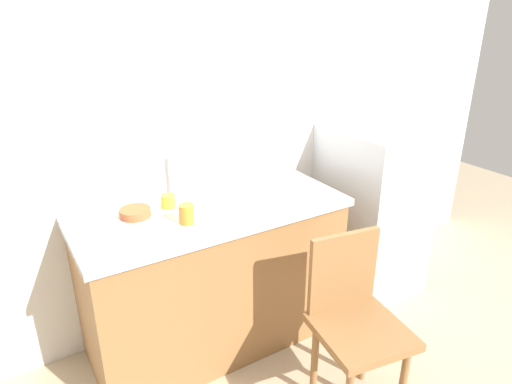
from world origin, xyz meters
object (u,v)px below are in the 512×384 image
(chair, at_px, (354,319))
(cup_yellow, at_px, (168,201))
(cup_orange, at_px, (187,214))
(refrigerator, at_px, (371,210))
(terracotta_bowl, at_px, (135,213))

(chair, height_order, cup_yellow, cup_yellow)
(chair, relative_size, cup_yellow, 11.73)
(cup_orange, bearing_deg, cup_yellow, 92.06)
(cup_yellow, height_order, cup_orange, cup_orange)
(refrigerator, relative_size, cup_yellow, 15.08)
(refrigerator, bearing_deg, chair, -138.26)
(refrigerator, distance_m, terracotta_bowl, 1.61)
(chair, xyz_separation_m, cup_yellow, (-0.55, 0.88, 0.40))
(terracotta_bowl, distance_m, cup_yellow, 0.19)
(cup_orange, bearing_deg, terracotta_bowl, 132.96)
(cup_yellow, bearing_deg, chair, -57.71)
(refrigerator, distance_m, cup_yellow, 1.43)
(chair, distance_m, cup_yellow, 1.11)
(cup_yellow, distance_m, cup_orange, 0.23)
(refrigerator, height_order, chair, refrigerator)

